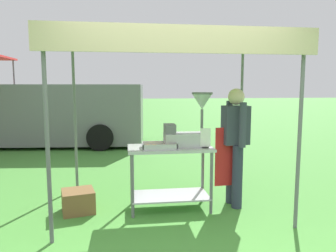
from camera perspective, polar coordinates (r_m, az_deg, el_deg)
name	(u,v)px	position (r m, az deg, el deg)	size (l,w,h in m)	color
ground_plane	(146,146)	(8.97, -4.01, -3.49)	(70.00, 70.00, 0.00)	#478E38
stall_canopy	(169,46)	(4.28, 0.19, 14.11)	(2.94, 2.05, 2.25)	slate
donut_cart	(170,166)	(4.28, 0.36, -7.06)	(1.11, 0.56, 0.85)	#B7B7BC
donut_tray	(160,147)	(4.12, -1.52, -3.68)	(0.44, 0.30, 0.07)	#B7B7BC
donut_fryer	(190,126)	(4.24, 3.86, -0.06)	(0.64, 0.28, 0.71)	#B7B7BC
menu_sign	(205,140)	(4.16, 6.68, -2.41)	(0.13, 0.05, 0.26)	black
vendor	(235,141)	(4.44, 11.78, -2.60)	(0.46, 0.54, 1.61)	#2D3347
supply_crate	(78,201)	(4.47, -15.68, -12.73)	(0.48, 0.47, 0.29)	brown
van_grey	(43,114)	(9.66, -21.29, 2.06)	(5.65, 2.44, 1.69)	slate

